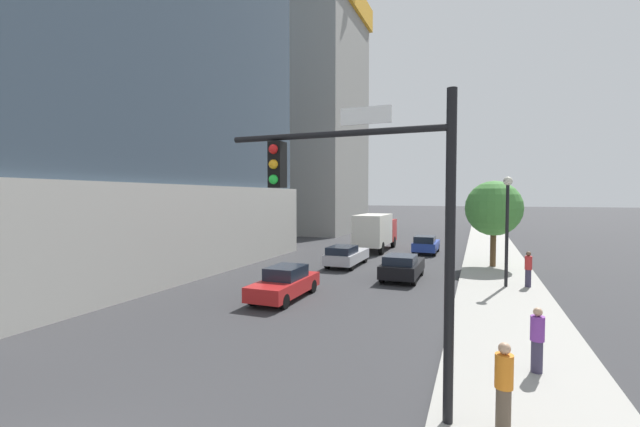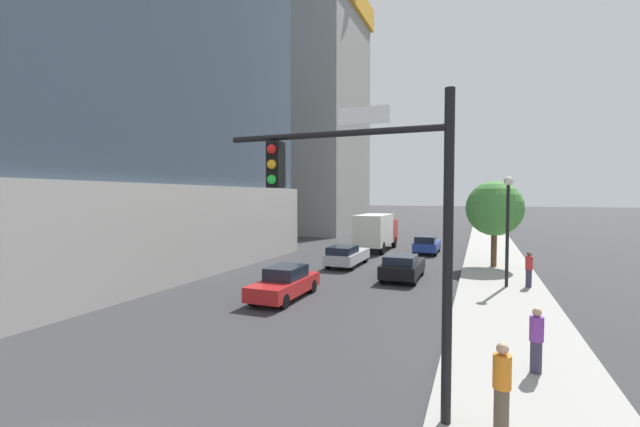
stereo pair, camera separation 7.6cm
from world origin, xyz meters
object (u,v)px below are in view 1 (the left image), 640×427
(car_silver, at_px, (346,255))
(car_blue, at_px, (426,244))
(pedestrian_red_shirt, at_px, (528,269))
(car_black, at_px, (402,266))
(pedestrian_orange_shirt, at_px, (504,386))
(street_lamp, at_px, (507,214))
(street_tree, at_px, (494,209))
(car_red, at_px, (285,283))
(traffic_light_pole, at_px, (371,201))
(pedestrian_purple_shirt, at_px, (537,339))
(construction_building, at_px, (304,104))
(box_truck, at_px, (375,230))

(car_silver, height_order, car_blue, car_blue)
(car_blue, bearing_deg, pedestrian_red_shirt, -60.63)
(car_black, distance_m, pedestrian_orange_shirt, 14.91)
(street_lamp, relative_size, street_tree, 1.00)
(car_red, height_order, pedestrian_orange_shirt, pedestrian_orange_shirt)
(traffic_light_pole, xyz_separation_m, pedestrian_red_shirt, (4.48, 14.12, -3.51))
(street_lamp, bearing_deg, car_silver, 160.15)
(car_black, distance_m, pedestrian_purple_shirt, 12.31)
(pedestrian_orange_shirt, bearing_deg, pedestrian_purple_shirt, 73.23)
(construction_building, height_order, street_tree, construction_building)
(construction_building, height_order, street_lamp, construction_building)
(street_tree, xyz_separation_m, pedestrian_red_shirt, (1.44, -5.81, -2.83))
(car_black, relative_size, pedestrian_red_shirt, 2.42)
(box_truck, xyz_separation_m, pedestrian_red_shirt, (10.57, -11.40, -0.70))
(car_red, relative_size, car_silver, 0.94)
(car_black, bearing_deg, pedestrian_red_shirt, -1.80)
(street_lamp, height_order, car_silver, street_lamp)
(car_black, distance_m, pedestrian_red_shirt, 6.32)
(street_tree, distance_m, car_silver, 10.01)
(pedestrian_red_shirt, bearing_deg, traffic_light_pole, -107.62)
(pedestrian_orange_shirt, bearing_deg, street_tree, 88.76)
(car_black, bearing_deg, pedestrian_orange_shirt, -72.69)
(construction_building, bearing_deg, street_lamp, -49.96)
(car_red, relative_size, pedestrian_purple_shirt, 2.65)
(box_truck, bearing_deg, pedestrian_purple_shirt, -66.58)
(pedestrian_orange_shirt, bearing_deg, car_blue, 99.97)
(car_red, xyz_separation_m, pedestrian_red_shirt, (10.57, 6.00, 0.36))
(traffic_light_pole, distance_m, car_black, 14.93)
(car_black, relative_size, pedestrian_purple_shirt, 2.56)
(box_truck, height_order, pedestrian_orange_shirt, box_truck)
(pedestrian_red_shirt, relative_size, pedestrian_purple_shirt, 1.06)
(box_truck, bearing_deg, street_lamp, -50.76)
(pedestrian_red_shirt, bearing_deg, car_red, -150.42)
(street_lamp, xyz_separation_m, pedestrian_purple_shirt, (0.10, -10.58, -2.78))
(pedestrian_purple_shirt, bearing_deg, street_lamp, 90.55)
(traffic_light_pole, distance_m, street_tree, 20.17)
(construction_building, relative_size, street_lamp, 6.82)
(car_silver, xyz_separation_m, box_truck, (-0.00, 8.24, 1.03))
(traffic_light_pole, distance_m, pedestrian_red_shirt, 15.22)
(box_truck, bearing_deg, pedestrian_red_shirt, -47.18)
(street_lamp, xyz_separation_m, car_black, (-5.28, 0.48, -3.05))
(car_silver, relative_size, pedestrian_orange_shirt, 2.73)
(car_blue, xyz_separation_m, pedestrian_orange_shirt, (4.43, -25.24, 0.28))
(street_tree, distance_m, pedestrian_orange_shirt, 20.05)
(car_blue, bearing_deg, street_tree, -47.96)
(box_truck, bearing_deg, car_silver, -90.00)
(traffic_light_pole, xyz_separation_m, street_lamp, (3.46, 13.83, -0.79))
(box_truck, relative_size, pedestrian_purple_shirt, 4.18)
(car_red, distance_m, pedestrian_purple_shirt, 10.81)
(car_silver, bearing_deg, street_tree, 16.18)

